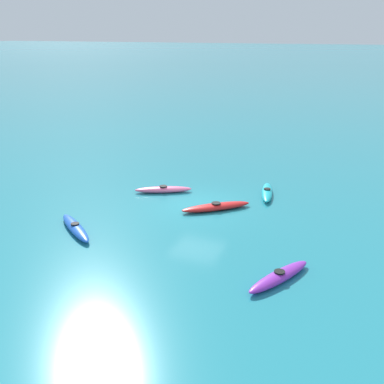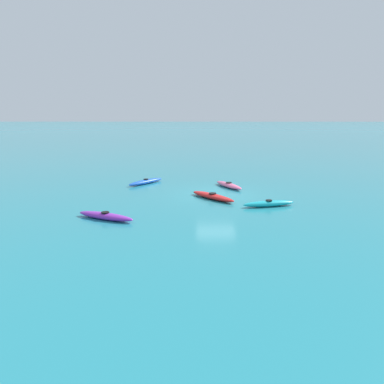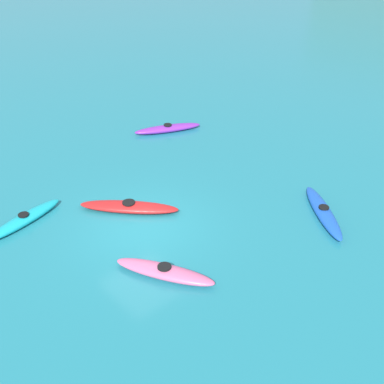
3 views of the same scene
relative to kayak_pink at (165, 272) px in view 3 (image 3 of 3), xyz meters
name	(u,v)px [view 3 (image 3 of 3)]	position (x,y,z in m)	size (l,w,h in m)	color
ground_plane	(142,227)	(-2.43, 0.99, -0.16)	(600.00, 600.00, 0.00)	teal
kayak_pink	(165,272)	(0.00, 0.00, 0.00)	(2.99, 1.99, 0.37)	pink
kayak_red	(129,207)	(-3.51, 1.27, 0.00)	(3.07, 2.85, 0.37)	red
kayak_purple	(168,128)	(-7.89, 6.66, 0.00)	(1.84, 3.16, 0.37)	purple
kayak_cyan	(24,219)	(-5.24, -1.79, 0.00)	(1.26, 3.06, 0.37)	#19B7C6
kayak_blue	(323,212)	(1.22, 6.05, 0.00)	(3.04, 2.46, 0.37)	blue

